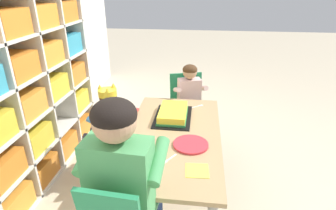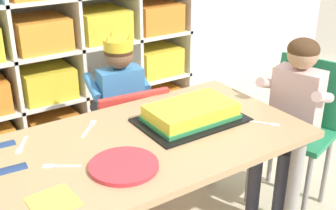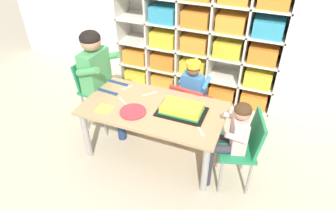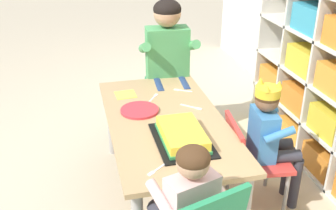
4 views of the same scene
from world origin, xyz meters
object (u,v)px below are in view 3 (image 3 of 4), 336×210
Objects in this scene: classroom_chair_adult_side at (94,88)px; birthday_cake_on_tray at (182,109)px; fork_by_napkin at (201,131)px; child_with_crown at (194,85)px; fork_near_cake_tray at (122,100)px; classroom_chair_guest_side at (243,145)px; classroom_chair_blue at (189,102)px; guest_at_table_side at (232,134)px; fork_beside_plate_stack at (126,88)px; paper_plate_stack at (133,112)px; activity_table at (154,114)px; fork_near_child_seat at (151,93)px; adult_helper_seated at (101,72)px.

classroom_chair_adult_side is 1.01m from birthday_cake_on_tray.
fork_by_napkin is at bearing -101.10° from classroom_chair_adult_side.
fork_near_cake_tray is (-0.51, -0.57, 0.04)m from child_with_crown.
birthday_cake_on_tray is (-0.56, 0.08, 0.15)m from classroom_chair_guest_side.
classroom_chair_blue is 0.68× the size of guest_at_table_side.
guest_at_table_side is 1.98× the size of birthday_cake_on_tray.
classroom_chair_guest_side is at bearing -71.26° from fork_beside_plate_stack.
classroom_chair_adult_side is 0.68m from paper_plate_stack.
fork_beside_plate_stack is (-1.19, 0.25, 0.12)m from classroom_chair_guest_side.
classroom_chair_blue is 1.35× the size of birthday_cake_on_tray.
classroom_chair_blue is at bearing 76.74° from fork_near_cake_tray.
guest_at_table_side is (0.72, -0.09, 0.06)m from activity_table.
paper_plate_stack is (-0.13, -0.13, 0.08)m from activity_table.
fork_beside_plate_stack is 0.99× the size of fork_near_child_seat.
child_with_crown is 1.02m from classroom_chair_adult_side.
fork_near_cake_tray is at bearing 54.63° from child_with_crown.
fork_near_cake_tray is 0.28m from fork_near_child_seat.
child_with_crown reaches higher than classroom_chair_blue.
adult_helper_seated is 0.29m from fork_beside_plate_stack.
classroom_chair_blue is at bearing 67.28° from activity_table.
adult_helper_seated reaches higher than activity_table.
adult_helper_seated is at bearing 170.84° from birthday_cake_on_tray.
classroom_chair_blue reaches higher than fork_beside_plate_stack.
adult_helper_seated is (-0.81, -0.29, 0.33)m from classroom_chair_blue.
classroom_chair_guest_side reaches higher than fork_beside_plate_stack.
child_with_crown is 6.49× the size of fork_by_napkin.
fork_by_napkin is at bearing -91.73° from guest_at_table_side.
fork_near_cake_tray is at bearing -132.12° from fork_beside_plate_stack.
fork_beside_plate_stack is at bearing 30.58° from fork_by_napkin.
guest_at_table_side is at bearing -13.83° from birthday_cake_on_tray.
adult_helper_seated reaches higher than classroom_chair_blue.
classroom_chair_guest_side is (0.62, -0.52, 0.08)m from classroom_chair_blue.
birthday_cake_on_tray reaches higher than fork_near_cake_tray.
fork_by_napkin is 0.92m from fork_beside_plate_stack.
child_with_crown is at bearing 70.10° from activity_table.
classroom_chair_blue is 0.49m from birthday_cake_on_tray.
activity_table is 0.60m from child_with_crown.
paper_plate_stack is at bearing 67.69° from classroom_chair_blue.
birthday_cake_on_tray is at bearing -94.53° from classroom_chair_adult_side.
classroom_chair_guest_side is 6.10× the size of fork_beside_plate_stack.
fork_near_child_seat is at bearing -83.16° from adult_helper_seated.
child_with_crown is 3.53× the size of paper_plate_stack.
child_with_crown is 0.54m from birthday_cake_on_tray.
adult_helper_seated is 1.37m from guest_at_table_side.
fork_beside_plate_stack is (-0.57, -0.37, 0.04)m from child_with_crown.
birthday_cake_on_tray is at bearing 102.12° from child_with_crown.
fork_by_napkin is (0.61, -0.02, -0.01)m from paper_plate_stack.
classroom_chair_guest_side is at bearing 117.50° from fork_near_child_seat.
adult_helper_seated is at bearing 148.59° from paper_plate_stack.
fork_near_child_seat reaches higher than activity_table.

